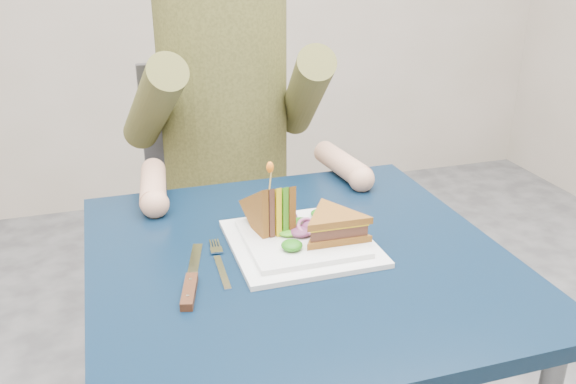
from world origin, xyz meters
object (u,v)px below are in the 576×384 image
object	(u,v)px
table	(298,291)
diner	(225,82)
plate	(301,241)
chair	(222,197)
knife	(190,285)
sandwich_flat	(334,226)
fork	(220,264)
sandwich_upright	(271,213)

from	to	relation	value
table	diner	world-z (taller)	diner
table	plate	size ratio (longest dim) A/B	2.88
chair	diner	world-z (taller)	diner
knife	diner	bearing A→B (deg)	73.04
chair	plate	distance (m)	0.73
chair	sandwich_flat	world-z (taller)	chair
diner	plate	world-z (taller)	diner
table	diner	bearing A→B (deg)	90.00
fork	knife	distance (m)	0.09
table	diner	distance (m)	0.67
diner	sandwich_upright	size ratio (longest dim) A/B	5.00
plate	knife	xyz separation A→B (m)	(-0.22, -0.09, -0.00)
fork	sandwich_upright	bearing A→B (deg)	32.97
diner	fork	xyz separation A→B (m)	(-0.15, -0.62, -0.18)
sandwich_upright	knife	xyz separation A→B (m)	(-0.18, -0.13, -0.05)
chair	plate	world-z (taller)	chair
diner	sandwich_upright	distance (m)	0.56
table	chair	distance (m)	0.74
table	sandwich_upright	world-z (taller)	sandwich_upright
sandwich_flat	knife	xyz separation A→B (m)	(-0.28, -0.06, -0.04)
plate	diner	bearing A→B (deg)	91.49
knife	chair	bearing A→B (deg)	75.33
fork	sandwich_flat	bearing A→B (deg)	1.14
chair	fork	xyz separation A→B (m)	(-0.15, -0.73, 0.19)
chair	diner	distance (m)	0.39
chair	knife	bearing A→B (deg)	-104.67
fork	knife	xyz separation A→B (m)	(-0.06, -0.06, 0.00)
sandwich_flat	sandwich_upright	xyz separation A→B (m)	(-0.10, 0.07, 0.01)
chair	sandwich_upright	size ratio (longest dim) A/B	6.24
sandwich_flat	fork	size ratio (longest dim) A/B	0.83
chair	plate	bearing A→B (deg)	-88.75
plate	sandwich_flat	xyz separation A→B (m)	(0.05, -0.03, 0.04)
knife	fork	bearing A→B (deg)	44.19
sandwich_upright	fork	world-z (taller)	sandwich_upright
sandwich_upright	fork	xyz separation A→B (m)	(-0.11, -0.07, -0.05)
sandwich_flat	fork	xyz separation A→B (m)	(-0.22, -0.00, -0.04)
table	knife	xyz separation A→B (m)	(-0.21, -0.06, 0.09)
table	diner	size ratio (longest dim) A/B	1.01
diner	plate	distance (m)	0.62
chair	sandwich_flat	bearing A→B (deg)	-84.47
fork	chair	bearing A→B (deg)	78.76
plate	sandwich_flat	distance (m)	0.07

